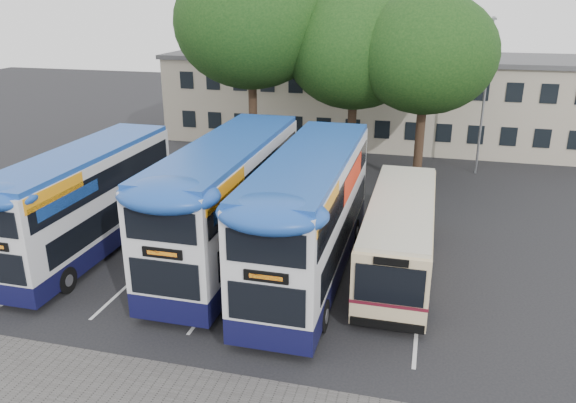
# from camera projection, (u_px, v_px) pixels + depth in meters

# --- Properties ---
(ground) EXTENTS (120.00, 120.00, 0.00)m
(ground) POSITION_uv_depth(u_px,v_px,m) (307.00, 343.00, 17.30)
(ground) COLOR black
(ground) RESTS_ON ground
(bay_lines) EXTENTS (14.12, 11.00, 0.01)m
(bay_lines) POSITION_uv_depth(u_px,v_px,m) (244.00, 261.00, 22.73)
(bay_lines) COLOR silver
(bay_lines) RESTS_ON ground
(depot_building) EXTENTS (32.40, 8.40, 6.20)m
(depot_building) POSITION_uv_depth(u_px,v_px,m) (389.00, 98.00, 40.77)
(depot_building) COLOR #B2A790
(depot_building) RESTS_ON ground
(lamp_post) EXTENTS (0.25, 1.05, 9.06)m
(lamp_post) POSITION_uv_depth(u_px,v_px,m) (485.00, 89.00, 32.32)
(lamp_post) COLOR gray
(lamp_post) RESTS_ON ground
(tree_left) EXTENTS (8.70, 8.70, 12.41)m
(tree_left) POSITION_uv_depth(u_px,v_px,m) (251.00, 23.00, 31.55)
(tree_left) COLOR black
(tree_left) RESTS_ON ground
(tree_mid) EXTENTS (7.84, 7.84, 10.66)m
(tree_mid) POSITION_uv_depth(u_px,v_px,m) (355.00, 49.00, 31.32)
(tree_mid) COLOR black
(tree_mid) RESTS_ON ground
(tree_right) EXTENTS (7.40, 7.40, 10.42)m
(tree_right) POSITION_uv_depth(u_px,v_px,m) (426.00, 54.00, 29.29)
(tree_right) COLOR black
(tree_right) RESTS_ON ground
(bus_dd_left) EXTENTS (2.52, 10.40, 4.33)m
(bus_dd_left) POSITION_uv_depth(u_px,v_px,m) (87.00, 197.00, 22.88)
(bus_dd_left) COLOR #0E0F36
(bus_dd_left) RESTS_ON ground
(bus_dd_mid) EXTENTS (2.80, 11.53, 4.81)m
(bus_dd_mid) POSITION_uv_depth(u_px,v_px,m) (229.00, 196.00, 22.23)
(bus_dd_mid) COLOR #0E0F36
(bus_dd_mid) RESTS_ON ground
(bus_dd_right) EXTENTS (2.77, 11.43, 4.77)m
(bus_dd_right) POSITION_uv_depth(u_px,v_px,m) (310.00, 210.00, 20.81)
(bus_dd_right) COLOR #0E0F36
(bus_dd_right) RESTS_ON ground
(bus_single) EXTENTS (2.46, 9.66, 2.88)m
(bus_single) POSITION_uv_depth(u_px,v_px,m) (400.00, 230.00, 21.53)
(bus_single) COLOR beige
(bus_single) RESTS_ON ground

